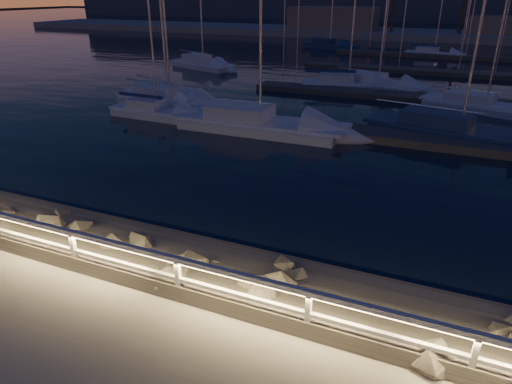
% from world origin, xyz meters
% --- Properties ---
extents(ground, '(400.00, 400.00, 0.00)m').
position_xyz_m(ground, '(0.00, 0.00, 0.00)').
color(ground, gray).
rests_on(ground, ground).
extents(harbor_water, '(400.00, 440.00, 0.60)m').
position_xyz_m(harbor_water, '(0.00, 31.22, -0.97)').
color(harbor_water, black).
rests_on(harbor_water, ground).
extents(guard_rail, '(44.11, 0.12, 1.06)m').
position_xyz_m(guard_rail, '(-0.07, -0.00, 0.77)').
color(guard_rail, white).
rests_on(guard_rail, ground).
extents(floating_docks, '(22.00, 36.00, 0.40)m').
position_xyz_m(floating_docks, '(0.00, 32.50, -0.40)').
color(floating_docks, '#5D574D').
rests_on(floating_docks, ground).
extents(far_shore, '(160.00, 14.00, 5.20)m').
position_xyz_m(far_shore, '(-0.12, 74.05, 0.29)').
color(far_shore, gray).
rests_on(far_shore, ground).
extents(sailboat_a, '(6.21, 2.13, 10.49)m').
position_xyz_m(sailboat_a, '(-13.29, 15.16, -0.20)').
color(sailboat_a, silver).
rests_on(sailboat_a, ground).
extents(sailboat_b, '(8.24, 5.16, 13.67)m').
position_xyz_m(sailboat_b, '(-14.90, 18.66, -0.15)').
color(sailboat_b, silver).
rests_on(sailboat_b, ground).
extents(sailboat_c, '(9.43, 2.95, 15.92)m').
position_xyz_m(sailboat_c, '(-6.64, 14.94, -0.13)').
color(sailboat_c, silver).
rests_on(sailboat_c, ground).
extents(sailboat_d, '(9.86, 4.72, 16.09)m').
position_xyz_m(sailboat_d, '(3.27, 17.73, -0.15)').
color(sailboat_d, navy).
rests_on(sailboat_d, ground).
extents(sailboat_e, '(7.74, 4.60, 12.84)m').
position_xyz_m(sailboat_e, '(-20.20, 32.82, -0.14)').
color(sailboat_e, silver).
rests_on(sailboat_e, ground).
extents(sailboat_f, '(8.29, 3.46, 13.72)m').
position_xyz_m(sailboat_f, '(-14.27, 17.99, -0.15)').
color(sailboat_f, silver).
rests_on(sailboat_f, ground).
extents(sailboat_g, '(7.85, 4.21, 12.84)m').
position_xyz_m(sailboat_g, '(-2.80, 29.40, -0.19)').
color(sailboat_g, silver).
rests_on(sailboat_g, ground).
extents(sailboat_h, '(8.09, 4.51, 13.20)m').
position_xyz_m(sailboat_h, '(4.63, 24.64, -0.20)').
color(sailboat_h, silver).
rests_on(sailboat_h, ground).
extents(sailboat_j, '(7.52, 3.79, 12.36)m').
position_xyz_m(sailboat_j, '(-4.90, 28.36, -0.18)').
color(sailboat_j, silver).
rests_on(sailboat_j, ground).
extents(sailboat_m, '(7.94, 4.28, 13.12)m').
position_xyz_m(sailboat_m, '(-13.30, 54.10, -0.14)').
color(sailboat_m, navy).
rests_on(sailboat_m, ground).
extents(sailboat_n, '(6.70, 3.00, 11.05)m').
position_xyz_m(sailboat_n, '(-0.13, 50.99, -0.21)').
color(sailboat_n, silver).
rests_on(sailboat_n, ground).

